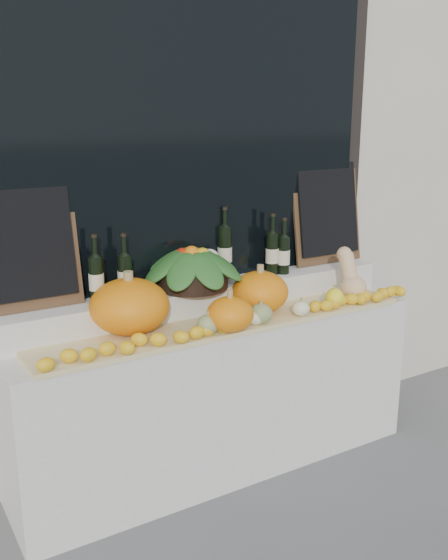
# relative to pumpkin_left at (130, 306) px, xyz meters

# --- Properties ---
(storefront_facade) EXTENTS (7.00, 0.94, 4.50)m
(storefront_facade) POSITION_rel_pumpkin_left_xyz_m (0.50, 0.73, 1.20)
(storefront_facade) COLOR beige
(storefront_facade) RESTS_ON ground
(display_sill) EXTENTS (2.30, 0.55, 0.88)m
(display_sill) POSITION_rel_pumpkin_left_xyz_m (0.50, 0.01, -0.60)
(display_sill) COLOR silver
(display_sill) RESTS_ON ground
(rear_tier) EXTENTS (2.30, 0.25, 0.16)m
(rear_tier) POSITION_rel_pumpkin_left_xyz_m (0.50, 0.16, -0.08)
(rear_tier) COLOR silver
(rear_tier) RESTS_ON display_sill
(straw_bedding) EXTENTS (2.10, 0.32, 0.02)m
(straw_bedding) POSITION_rel_pumpkin_left_xyz_m (0.50, -0.12, -0.15)
(straw_bedding) COLOR tan
(straw_bedding) RESTS_ON display_sill
(pumpkin_left) EXTENTS (0.43, 0.43, 0.27)m
(pumpkin_left) POSITION_rel_pumpkin_left_xyz_m (0.00, 0.00, 0.00)
(pumpkin_left) COLOR orange
(pumpkin_left) RESTS_ON straw_bedding
(pumpkin_right) EXTENTS (0.33, 0.33, 0.22)m
(pumpkin_right) POSITION_rel_pumpkin_left_xyz_m (0.74, -0.06, -0.02)
(pumpkin_right) COLOR orange
(pumpkin_right) RESTS_ON straw_bedding
(pumpkin_center) EXTENTS (0.30, 0.30, 0.18)m
(pumpkin_center) POSITION_rel_pumpkin_left_xyz_m (0.43, -0.24, -0.05)
(pumpkin_center) COLOR orange
(pumpkin_center) RESTS_ON straw_bedding
(butternut_squash) EXTENTS (0.16, 0.21, 0.30)m
(butternut_squash) POSITION_rel_pumpkin_left_xyz_m (1.33, -0.12, -0.02)
(butternut_squash) COLOR #E3B685
(butternut_squash) RESTS_ON straw_bedding
(decorative_gourds) EXTENTS (0.93, 0.14, 0.16)m
(decorative_gourds) POSITION_rel_pumpkin_left_xyz_m (0.62, -0.22, -0.08)
(decorative_gourds) COLOR #39621D
(decorative_gourds) RESTS_ON straw_bedding
(lemon_heap) EXTENTS (2.20, 0.16, 0.06)m
(lemon_heap) POSITION_rel_pumpkin_left_xyz_m (0.50, -0.23, -0.11)
(lemon_heap) COLOR yellow
(lemon_heap) RESTS_ON straw_bedding
(produce_bowl) EXTENTS (0.60, 0.60, 0.24)m
(produce_bowl) POSITION_rel_pumpkin_left_xyz_m (0.42, 0.14, 0.11)
(produce_bowl) COLOR black
(produce_bowl) RESTS_ON rear_tier
(wine_bottle_far_left) EXTENTS (0.08, 0.08, 0.35)m
(wine_bottle_far_left) POSITION_rel_pumpkin_left_xyz_m (-0.11, 0.16, 0.12)
(wine_bottle_far_left) COLOR black
(wine_bottle_far_left) RESTS_ON rear_tier
(wine_bottle_near_left) EXTENTS (0.08, 0.08, 0.34)m
(wine_bottle_near_left) POSITION_rel_pumpkin_left_xyz_m (0.04, 0.15, 0.12)
(wine_bottle_near_left) COLOR black
(wine_bottle_near_left) RESTS_ON rear_tier
(wine_bottle_tall) EXTENTS (0.08, 0.08, 0.41)m
(wine_bottle_tall) POSITION_rel_pumpkin_left_xyz_m (0.68, 0.23, 0.15)
(wine_bottle_tall) COLOR black
(wine_bottle_tall) RESTS_ON rear_tier
(wine_bottle_near_right) EXTENTS (0.08, 0.08, 0.36)m
(wine_bottle_near_right) POSITION_rel_pumpkin_left_xyz_m (0.96, 0.15, 0.13)
(wine_bottle_near_right) COLOR black
(wine_bottle_near_right) RESTS_ON rear_tier
(wine_bottle_far_right) EXTENTS (0.08, 0.08, 0.33)m
(wine_bottle_far_right) POSITION_rel_pumpkin_left_xyz_m (1.02, 0.13, 0.11)
(wine_bottle_far_right) COLOR black
(wine_bottle_far_right) RESTS_ON rear_tier
(chalkboard_left) EXTENTS (0.50, 0.13, 0.62)m
(chalkboard_left) POSITION_rel_pumpkin_left_xyz_m (-0.42, 0.22, 0.32)
(chalkboard_left) COLOR #4C331E
(chalkboard_left) RESTS_ON rear_tier
(chalkboard_right) EXTENTS (0.50, 0.13, 0.62)m
(chalkboard_right) POSITION_rel_pumpkin_left_xyz_m (1.42, 0.22, 0.32)
(chalkboard_right) COLOR #4C331E
(chalkboard_right) RESTS_ON rear_tier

